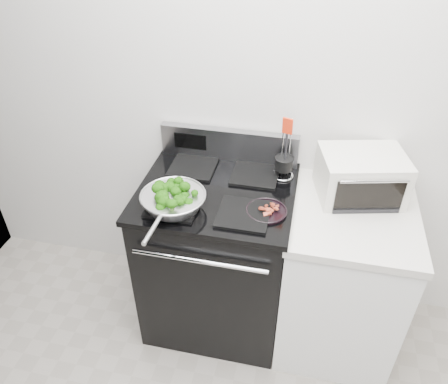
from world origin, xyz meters
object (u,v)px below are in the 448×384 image
(gas_range, at_px, (217,255))
(skillet, at_px, (173,200))
(utensil_holder, at_px, (284,166))
(bacon_plate, at_px, (267,209))
(toaster_oven, at_px, (361,176))

(gas_range, height_order, skillet, gas_range)
(utensil_holder, bearing_deg, bacon_plate, -81.10)
(bacon_plate, bearing_deg, toaster_oven, 33.03)
(gas_range, distance_m, utensil_holder, 0.64)
(utensil_holder, bearing_deg, skillet, -124.65)
(gas_range, relative_size, bacon_plate, 5.80)
(gas_range, distance_m, toaster_oven, 0.90)
(skillet, bearing_deg, bacon_plate, 11.49)
(toaster_oven, bearing_deg, bacon_plate, -160.52)
(skillet, xyz_separation_m, bacon_plate, (0.44, 0.07, -0.03))
(bacon_plate, distance_m, utensil_holder, 0.32)
(utensil_holder, xyz_separation_m, toaster_oven, (0.38, -0.04, 0.02))
(gas_range, height_order, bacon_plate, gas_range)
(gas_range, relative_size, skillet, 2.27)
(bacon_plate, xyz_separation_m, toaster_oven, (0.43, 0.28, 0.07))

